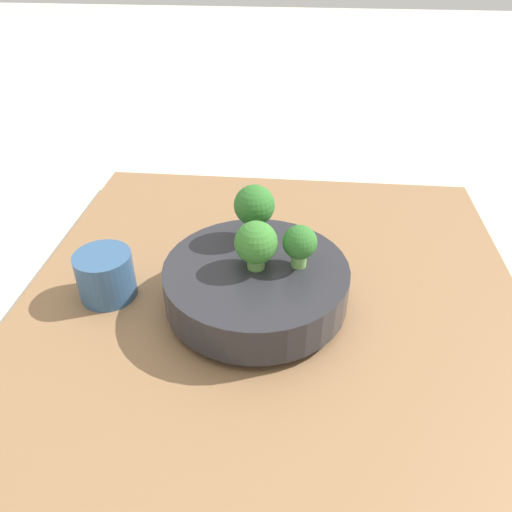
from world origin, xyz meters
TOP-DOWN VIEW (x-y plane):
  - ground_plane at (0.00, 0.00)m, footprint 6.00×6.00m
  - table at (0.00, 0.00)m, footprint 0.89×0.79m
  - bowl at (0.01, 0.02)m, footprint 0.27×0.27m
  - broccoli_floret_front at (0.02, -0.04)m, footprint 0.05×0.05m
  - broccoli_floret_center at (0.01, 0.02)m, footprint 0.06×0.06m
  - broccoli_floret_right at (0.09, 0.03)m, footprint 0.06×0.06m
  - cup at (0.01, 0.26)m, footprint 0.09×0.09m

SIDE VIEW (x-z plane):
  - ground_plane at x=0.00m, z-range 0.00..0.00m
  - table at x=0.00m, z-range 0.00..0.04m
  - cup at x=0.01m, z-range 0.04..0.12m
  - bowl at x=0.01m, z-range 0.05..0.12m
  - broccoli_floret_front at x=0.02m, z-range 0.12..0.19m
  - broccoli_floret_center at x=0.01m, z-range 0.12..0.19m
  - broccoli_floret_right at x=0.09m, z-range 0.13..0.22m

